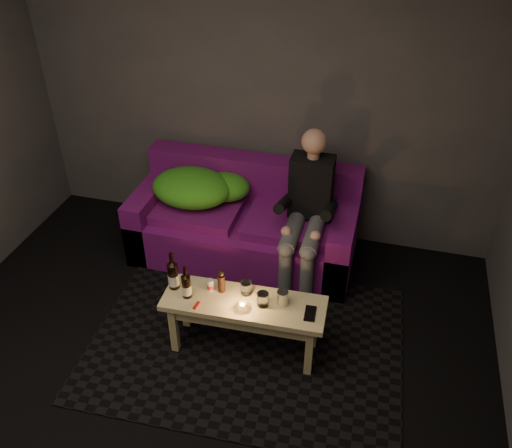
% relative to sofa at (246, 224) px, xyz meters
% --- Properties ---
extents(floor, '(4.50, 4.50, 0.00)m').
position_rel_sofa_xyz_m(floor, '(0.02, -1.81, -0.29)').
color(floor, black).
rests_on(floor, ground).
extents(room, '(4.50, 4.50, 4.50)m').
position_rel_sofa_xyz_m(room, '(0.02, -1.35, 1.36)').
color(room, silver).
rests_on(room, ground).
extents(rug, '(2.24, 1.68, 0.01)m').
position_rel_sofa_xyz_m(rug, '(0.29, -1.03, -0.28)').
color(rug, black).
rests_on(rug, floor).
extents(sofa, '(1.84, 0.83, 0.79)m').
position_rel_sofa_xyz_m(sofa, '(0.00, 0.00, 0.00)').
color(sofa, '#650D67').
rests_on(sofa, floor).
extents(green_blanket, '(0.81, 0.55, 0.28)m').
position_rel_sofa_xyz_m(green_blanket, '(-0.41, -0.01, 0.31)').
color(green_blanket, '#33981B').
rests_on(green_blanket, sofa).
extents(person, '(0.33, 0.76, 1.23)m').
position_rel_sofa_xyz_m(person, '(0.53, -0.15, 0.35)').
color(person, black).
rests_on(person, sofa).
extents(coffee_table, '(1.10, 0.39, 0.45)m').
position_rel_sofa_xyz_m(coffee_table, '(0.29, -1.08, 0.08)').
color(coffee_table, tan).
rests_on(coffee_table, rug).
extents(beer_bottle_a, '(0.07, 0.07, 0.29)m').
position_rel_sofa_xyz_m(beer_bottle_a, '(-0.20, -1.06, 0.27)').
color(beer_bottle_a, black).
rests_on(beer_bottle_a, coffee_table).
extents(beer_bottle_b, '(0.06, 0.06, 0.25)m').
position_rel_sofa_xyz_m(beer_bottle_b, '(-0.08, -1.13, 0.25)').
color(beer_bottle_b, black).
rests_on(beer_bottle_b, coffee_table).
extents(salt_shaker, '(0.05, 0.05, 0.09)m').
position_rel_sofa_xyz_m(salt_shaker, '(0.05, -1.03, 0.20)').
color(salt_shaker, silver).
rests_on(salt_shaker, coffee_table).
extents(pepper_mill, '(0.06, 0.06, 0.13)m').
position_rel_sofa_xyz_m(pepper_mill, '(0.12, -1.02, 0.23)').
color(pepper_mill, black).
rests_on(pepper_mill, coffee_table).
extents(tumbler_back, '(0.09, 0.09, 0.09)m').
position_rel_sofa_xyz_m(tumbler_back, '(0.29, -0.99, 0.21)').
color(tumbler_back, white).
rests_on(tumbler_back, coffee_table).
extents(tealight, '(0.06, 0.06, 0.04)m').
position_rel_sofa_xyz_m(tealight, '(0.30, -1.14, 0.18)').
color(tealight, white).
rests_on(tealight, coffee_table).
extents(tumbler_front, '(0.09, 0.09, 0.10)m').
position_rel_sofa_xyz_m(tumbler_front, '(0.42, -1.08, 0.21)').
color(tumbler_front, white).
rests_on(tumbler_front, coffee_table).
extents(steel_cup, '(0.09, 0.09, 0.10)m').
position_rel_sofa_xyz_m(steel_cup, '(0.55, -1.03, 0.21)').
color(steel_cup, '#B5B7BC').
rests_on(steel_cup, coffee_table).
extents(smartphone, '(0.08, 0.15, 0.01)m').
position_rel_sofa_xyz_m(smartphone, '(0.74, -1.08, 0.16)').
color(smartphone, black).
rests_on(smartphone, coffee_table).
extents(red_lighter, '(0.03, 0.07, 0.01)m').
position_rel_sofa_xyz_m(red_lighter, '(0.01, -1.20, 0.17)').
color(red_lighter, red).
rests_on(red_lighter, coffee_table).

